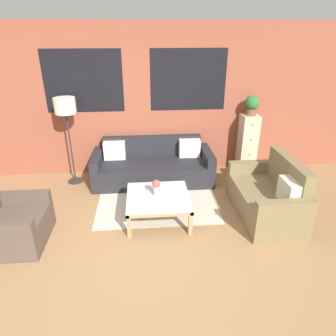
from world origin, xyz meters
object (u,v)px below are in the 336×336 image
at_px(armchair_corner, 11,225).
at_px(potted_plant, 252,104).
at_px(flower_vase, 156,186).
at_px(couch_dark, 153,167).
at_px(drawer_cabinet, 247,144).
at_px(coffee_table, 158,199).
at_px(settee_vintage, 268,197).
at_px(floor_lamp, 65,110).

distance_m(armchair_corner, potted_plant, 4.44).
height_order(armchair_corner, flower_vase, armchair_corner).
bearing_deg(couch_dark, drawer_cabinet, 7.04).
bearing_deg(couch_dark, coffee_table, -89.04).
relative_size(coffee_table, flower_vase, 3.69).
relative_size(settee_vintage, flower_vase, 5.70).
height_order(coffee_table, potted_plant, potted_plant).
xyz_separation_m(armchair_corner, drawer_cabinet, (3.84, 1.94, 0.31)).
bearing_deg(drawer_cabinet, floor_lamp, -176.98).
distance_m(coffee_table, flower_vase, 0.21).
distance_m(coffee_table, floor_lamp, 2.29).
relative_size(coffee_table, drawer_cabinet, 0.79).
bearing_deg(potted_plant, couch_dark, -172.96).
relative_size(settee_vintage, potted_plant, 3.93).
bearing_deg(drawer_cabinet, coffee_table, -140.25).
distance_m(couch_dark, flower_vase, 1.31).
bearing_deg(couch_dark, floor_lamp, 177.90).
height_order(coffee_table, flower_vase, flower_vase).
xyz_separation_m(settee_vintage, floor_lamp, (-3.20, 1.41, 1.07)).
height_order(floor_lamp, potted_plant, floor_lamp).
xyz_separation_m(drawer_cabinet, potted_plant, (0.00, 0.00, 0.79)).
bearing_deg(coffee_table, settee_vintage, -1.46).
height_order(settee_vintage, armchair_corner, settee_vintage).
bearing_deg(potted_plant, armchair_corner, -153.20).
relative_size(couch_dark, armchair_corner, 2.51).
bearing_deg(settee_vintage, flower_vase, 177.49).
bearing_deg(settee_vintage, potted_plant, 84.05).
bearing_deg(couch_dark, potted_plant, 7.04).
bearing_deg(armchair_corner, flower_vase, 12.29).
relative_size(drawer_cabinet, flower_vase, 4.65).
distance_m(couch_dark, settee_vintage, 2.19).
bearing_deg(floor_lamp, couch_dark, -2.10).
distance_m(settee_vintage, drawer_cabinet, 1.62).
bearing_deg(potted_plant, flower_vase, -141.16).
distance_m(coffee_table, potted_plant, 2.63).
bearing_deg(flower_vase, settee_vintage, -2.51).
bearing_deg(coffee_table, couch_dark, 90.96).
xyz_separation_m(armchair_corner, floor_lamp, (0.48, 1.76, 1.10)).
height_order(couch_dark, flower_vase, couch_dark).
distance_m(couch_dark, coffee_table, 1.31).
height_order(settee_vintage, coffee_table, settee_vintage).
height_order(drawer_cabinet, potted_plant, potted_plant).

